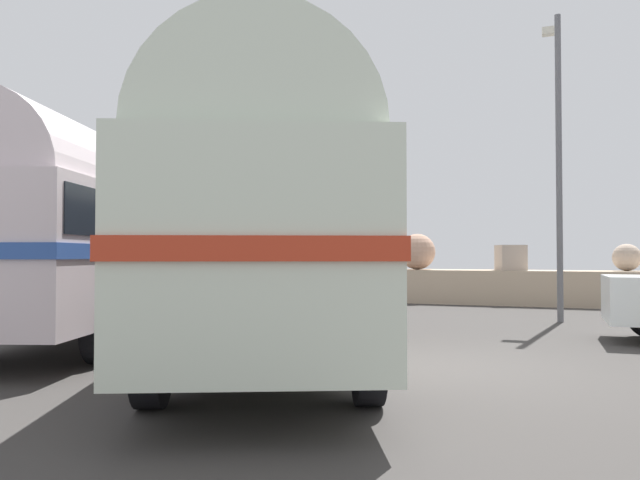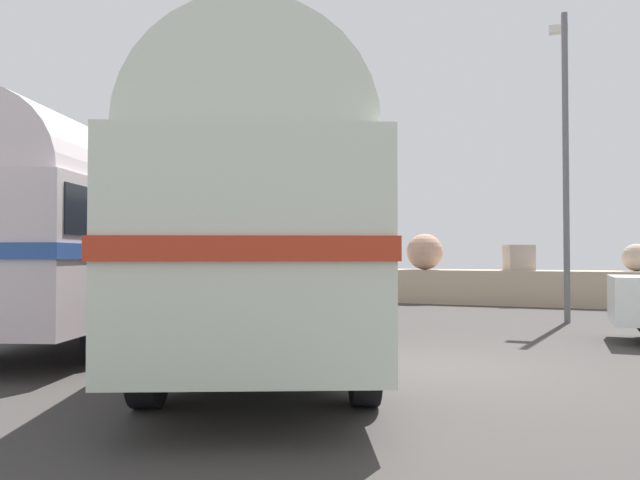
# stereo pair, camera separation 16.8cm
# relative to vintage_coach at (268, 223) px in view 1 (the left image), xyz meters

# --- Properties ---
(ground) EXTENTS (32.00, 26.00, 0.02)m
(ground) POSITION_rel_vintage_coach_xyz_m (2.35, 0.52, -2.04)
(ground) COLOR #3B3835
(breakwater) EXTENTS (31.36, 1.99, 2.41)m
(breakwater) POSITION_rel_vintage_coach_xyz_m (2.01, 12.34, -1.38)
(breakwater) COLOR tan
(breakwater) RESTS_ON ground
(vintage_coach) EXTENTS (5.71, 8.81, 3.70)m
(vintage_coach) POSITION_rel_vintage_coach_xyz_m (0.00, 0.00, 0.00)
(vintage_coach) COLOR black
(vintage_coach) RESTS_ON ground
(second_coach) EXTENTS (4.98, 8.90, 3.70)m
(second_coach) POSITION_rel_vintage_coach_xyz_m (-4.02, 1.15, 0.00)
(second_coach) COLOR black
(second_coach) RESTS_ON ground
(lamp_post) EXTENTS (0.44, 0.97, 7.25)m
(lamp_post) POSITION_rel_vintage_coach_xyz_m (4.00, 7.36, 1.99)
(lamp_post) COLOR #5B5B60
(lamp_post) RESTS_ON ground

